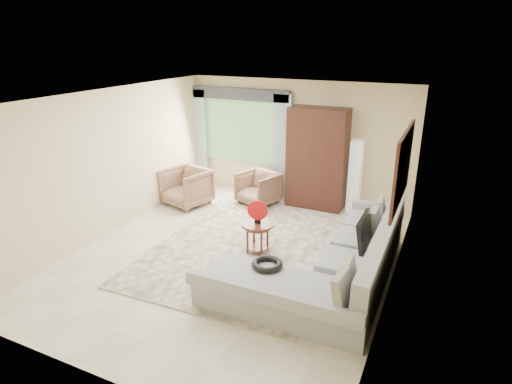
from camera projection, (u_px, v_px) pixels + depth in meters
The scene contains 17 objects.
ground at pixel (234, 255), 7.13m from camera, with size 6.00×6.00×0.00m, color silver.
area_rug at pixel (248, 247), 7.37m from camera, with size 3.00×4.00×0.02m, color beige.
sectional_sofa at pixel (337, 268), 6.17m from camera, with size 2.30×3.46×0.90m.
tv_screen at pixel (365, 232), 6.32m from camera, with size 0.06×0.74×0.48m, color black.
garden_hose at pixel (267, 264), 5.77m from camera, with size 0.43×0.43×0.09m, color black.
coffee_table at pixel (258, 237), 7.12m from camera, with size 0.54×0.54×0.54m.
red_disc at pixel (258, 210), 6.95m from camera, with size 0.34×0.34×0.03m, color red.
armchair_left at pixel (187, 187), 9.15m from camera, with size 0.85×0.88×0.80m, color #956951.
armchair_right at pixel (258, 188), 9.21m from camera, with size 0.75×0.77×0.70m, color brown.
potted_plant at pixel (193, 178), 10.05m from camera, with size 0.53×0.46×0.59m, color #999999.
armoire at pixel (317, 159), 8.87m from camera, with size 1.20×0.55×2.10m, color black.
floor_lamp at pixel (355, 176), 8.70m from camera, with size 0.24×0.24×1.50m, color silver.
window at pixel (241, 132), 9.71m from camera, with size 1.80×0.04×1.40m, color #669E59.
curtain_left at pixel (200, 139), 10.13m from camera, with size 0.40×0.08×2.30m, color #9EB7CC.
curtain_right at pixel (282, 148), 9.30m from camera, with size 0.40×0.08×2.30m, color #9EB7CC.
valance at pixel (239, 94), 9.36m from camera, with size 2.40×0.12×0.26m, color #1E232D.
wall_mirror at pixel (402, 167), 5.85m from camera, with size 0.05×1.70×1.05m.
Camera 1 is at (3.00, -5.58, 3.44)m, focal length 30.00 mm.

